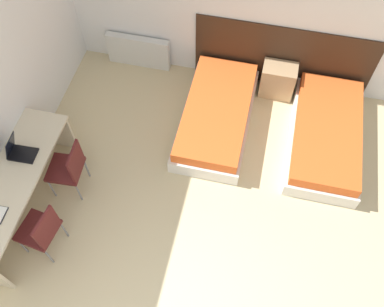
# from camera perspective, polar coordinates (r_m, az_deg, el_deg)

# --- Properties ---
(wall_back) EXTENTS (5.63, 0.05, 2.70)m
(wall_back) POSITION_cam_1_polar(r_m,az_deg,el_deg) (6.32, 4.31, 19.30)
(wall_back) COLOR white
(wall_back) RESTS_ON ground_plane
(headboard_panel) EXTENTS (2.70, 0.03, 1.13)m
(headboard_panel) POSITION_cam_1_polar(r_m,az_deg,el_deg) (6.78, 11.98, 12.42)
(headboard_panel) COLOR #382316
(headboard_panel) RESTS_ON ground_plane
(bed_near_window) EXTENTS (0.99, 1.99, 0.41)m
(bed_near_window) POSITION_cam_1_polar(r_m,az_deg,el_deg) (6.38, 3.28, 5.08)
(bed_near_window) COLOR silver
(bed_near_window) RESTS_ON ground_plane
(bed_near_door) EXTENTS (0.99, 1.99, 0.41)m
(bed_near_door) POSITION_cam_1_polar(r_m,az_deg,el_deg) (6.45, 17.39, 2.35)
(bed_near_door) COLOR silver
(bed_near_door) RESTS_ON ground_plane
(nightstand) EXTENTS (0.52, 0.34, 0.56)m
(nightstand) POSITION_cam_1_polar(r_m,az_deg,el_deg) (6.84, 11.36, 9.56)
(nightstand) COLOR tan
(nightstand) RESTS_ON ground_plane
(radiator) EXTENTS (1.03, 0.12, 0.56)m
(radiator) POSITION_cam_1_polar(r_m,az_deg,el_deg) (7.19, -7.16, 13.38)
(radiator) COLOR silver
(radiator) RESTS_ON ground_plane
(desk) EXTENTS (0.61, 2.13, 0.75)m
(desk) POSITION_cam_1_polar(r_m,az_deg,el_deg) (5.71, -22.45, -4.05)
(desk) COLOR beige
(desk) RESTS_ON ground_plane
(chair_near_laptop) EXTENTS (0.46, 0.46, 0.92)m
(chair_near_laptop) POSITION_cam_1_polar(r_m,az_deg,el_deg) (5.72, -16.10, -1.76)
(chair_near_laptop) COLOR #511919
(chair_near_laptop) RESTS_ON ground_plane
(chair_near_notebook) EXTENTS (0.49, 0.49, 0.92)m
(chair_near_notebook) POSITION_cam_1_polar(r_m,az_deg,el_deg) (5.41, -19.49, -9.56)
(chair_near_notebook) COLOR #511919
(chair_near_notebook) RESTS_ON ground_plane
(laptop) EXTENTS (0.34, 0.25, 0.33)m
(laptop) POSITION_cam_1_polar(r_m,az_deg,el_deg) (5.69, -22.11, 0.29)
(laptop) COLOR black
(laptop) RESTS_ON desk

